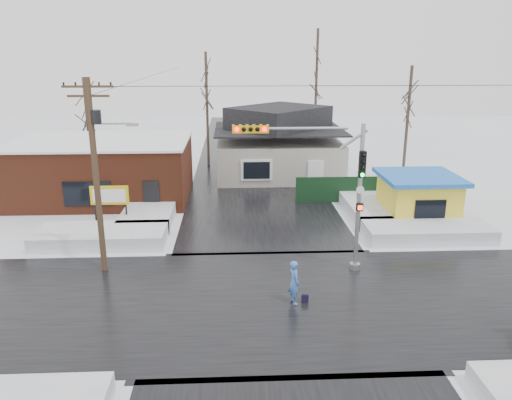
{
  "coord_description": "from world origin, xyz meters",
  "views": [
    {
      "loc": [
        -1.79,
        -18.75,
        10.09
      ],
      "look_at": [
        -0.67,
        4.81,
        3.0
      ],
      "focal_mm": 35.0,
      "sensor_mm": 36.0,
      "label": 1
    }
  ],
  "objects_px": {
    "pedestrian": "(294,283)",
    "kiosk": "(418,197)",
    "traffic_signal": "(326,178)",
    "utility_pole": "(97,166)",
    "marquee_sign": "(110,197)"
  },
  "relations": [
    {
      "from": "traffic_signal",
      "to": "pedestrian",
      "type": "relative_size",
      "value": 3.71
    },
    {
      "from": "utility_pole",
      "to": "pedestrian",
      "type": "relative_size",
      "value": 4.77
    },
    {
      "from": "utility_pole",
      "to": "kiosk",
      "type": "bearing_deg",
      "value": 20.44
    },
    {
      "from": "utility_pole",
      "to": "pedestrian",
      "type": "bearing_deg",
      "value": -23.36
    },
    {
      "from": "pedestrian",
      "to": "utility_pole",
      "type": "bearing_deg",
      "value": 49.1
    },
    {
      "from": "traffic_signal",
      "to": "pedestrian",
      "type": "height_order",
      "value": "traffic_signal"
    },
    {
      "from": "traffic_signal",
      "to": "utility_pole",
      "type": "relative_size",
      "value": 0.78
    },
    {
      "from": "pedestrian",
      "to": "kiosk",
      "type": "bearing_deg",
      "value": -58.42
    },
    {
      "from": "kiosk",
      "to": "marquee_sign",
      "type": "bearing_deg",
      "value": -178.45
    },
    {
      "from": "marquee_sign",
      "to": "pedestrian",
      "type": "bearing_deg",
      "value": -45.12
    },
    {
      "from": "utility_pole",
      "to": "pedestrian",
      "type": "distance_m",
      "value": 10.25
    },
    {
      "from": "utility_pole",
      "to": "kiosk",
      "type": "xyz_separation_m",
      "value": [
        17.43,
        6.49,
        -3.65
      ]
    },
    {
      "from": "traffic_signal",
      "to": "kiosk",
      "type": "xyz_separation_m",
      "value": [
        7.07,
        7.03,
        -3.08
      ]
    },
    {
      "from": "utility_pole",
      "to": "marquee_sign",
      "type": "distance_m",
      "value": 6.87
    },
    {
      "from": "kiosk",
      "to": "traffic_signal",
      "type": "bearing_deg",
      "value": -135.16
    }
  ]
}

